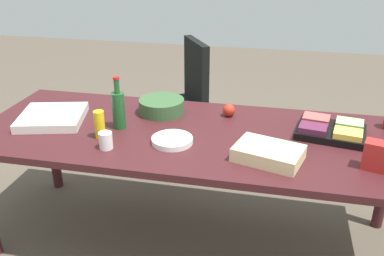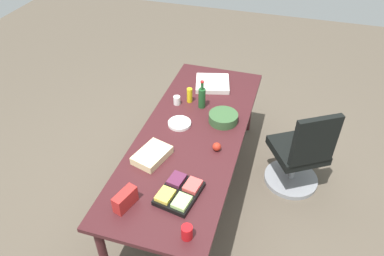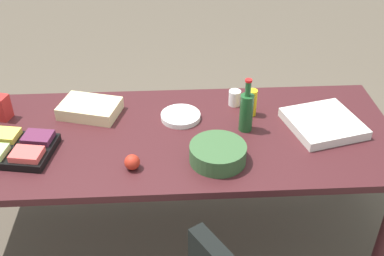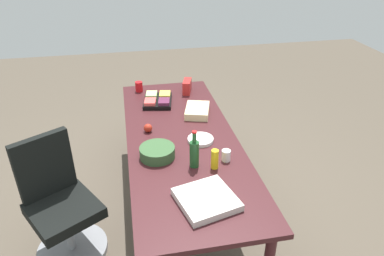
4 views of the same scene
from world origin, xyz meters
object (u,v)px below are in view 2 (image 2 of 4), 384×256
red_solo_cup (187,232)px  salad_bowl (223,118)px  chip_bag_red (125,199)px  paper_cup (177,100)px  mustard_bottle (190,95)px  fruit_platter (179,192)px  sheet_cake (152,155)px  office_chair (299,158)px  conference_table (192,139)px  wine_bottle (202,97)px  apple_red (217,147)px  pizza_box (212,83)px  paper_plate_stack (180,123)px

red_solo_cup → salad_bowl: 1.34m
chip_bag_red → paper_cup: size_ratio=2.22×
red_solo_cup → mustard_bottle: 1.64m
fruit_platter → sheet_cake: (0.32, 0.35, 0.00)m
office_chair → paper_cup: 1.36m
conference_table → mustard_bottle: bearing=19.1°
conference_table → wine_bottle: wine_bottle is taller
apple_red → mustard_bottle: bearing=34.7°
pizza_box → office_chair: bearing=-130.2°
pizza_box → apple_red: 1.06m
paper_plate_stack → office_chair: bearing=-77.1°
fruit_platter → paper_cup: size_ratio=4.48×
pizza_box → paper_cup: paper_cup is taller
fruit_platter → chip_bag_red: chip_bag_red is taller
salad_bowl → wine_bottle: 0.32m
paper_plate_stack → wine_bottle: wine_bottle is taller
red_solo_cup → pizza_box: size_ratio=0.31×
chip_bag_red → paper_cup: chip_bag_red is taller
office_chair → chip_bag_red: office_chair is taller
red_solo_cup → salad_bowl: size_ratio=0.39×
pizza_box → paper_plate_stack: bearing=156.1°
conference_table → pizza_box: 0.87m
red_solo_cup → paper_cup: (1.49, 0.58, -0.01)m
red_solo_cup → wine_bottle: 1.55m
conference_table → paper_cup: paper_cup is taller
office_chair → sheet_cake: (-0.77, 1.24, 0.39)m
pizza_box → mustard_bottle: size_ratio=2.31×
chip_bag_red → salad_bowl: (1.21, -0.46, -0.03)m
fruit_platter → red_solo_cup: red_solo_cup is taller
salad_bowl → paper_cup: paper_cup is taller
salad_bowl → conference_table: bearing=137.8°
pizza_box → apple_red: bearing=-178.1°
chip_bag_red → wine_bottle: wine_bottle is taller
pizza_box → apple_red: apple_red is taller
mustard_bottle → apple_red: (-0.64, -0.45, -0.04)m
office_chair → wine_bottle: (0.08, 1.04, 0.47)m
paper_plate_stack → mustard_bottle: (0.40, 0.02, 0.06)m
conference_table → pizza_box: bearing=1.4°
office_chair → paper_plate_stack: size_ratio=4.55×
sheet_cake → wine_bottle: 0.88m
fruit_platter → pizza_box: 1.61m
pizza_box → salad_bowl: bearing=-171.1°
salad_bowl → fruit_platter: bearing=173.5°
paper_plate_stack → paper_cup: bearing=22.7°
paper_plate_stack → chip_bag_red: (-1.04, 0.08, 0.06)m
mustard_bottle → apple_red: mustard_bottle is taller
conference_table → paper_plate_stack: 0.19m
pizza_box → paper_plate_stack: pizza_box is taller
office_chair → conference_table: bearing=109.5°
red_solo_cup → paper_cup: 1.60m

